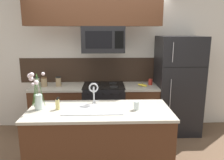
% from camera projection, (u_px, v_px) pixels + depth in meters
% --- Properties ---
extents(ground_plane, '(10.00, 10.00, 0.00)m').
position_uv_depth(ground_plane, '(104.00, 157.00, 3.37)').
color(ground_plane, brown).
extents(rear_partition, '(5.20, 0.10, 2.60)m').
position_uv_depth(rear_partition, '(119.00, 62.00, 4.34)').
color(rear_partition, silver).
rests_on(rear_partition, ground).
extents(splash_band, '(3.26, 0.01, 0.48)m').
position_uv_depth(splash_band, '(104.00, 70.00, 4.31)').
color(splash_band, '#332319').
rests_on(splash_band, rear_partition).
extents(back_counter_left, '(0.97, 0.65, 0.91)m').
position_uv_depth(back_counter_left, '(59.00, 109.00, 4.12)').
color(back_counter_left, '#4C2B19').
rests_on(back_counter_left, ground).
extents(back_counter_right, '(0.64, 0.65, 0.91)m').
position_uv_depth(back_counter_right, '(140.00, 108.00, 4.17)').
color(back_counter_right, '#4C2B19').
rests_on(back_counter_right, ground).
extents(stove_range, '(0.76, 0.64, 0.93)m').
position_uv_depth(stove_range, '(104.00, 109.00, 4.15)').
color(stove_range, black).
rests_on(stove_range, ground).
extents(microwave, '(0.74, 0.40, 0.45)m').
position_uv_depth(microwave, '(103.00, 39.00, 3.84)').
color(microwave, black).
extents(upper_cabinet_band, '(2.31, 0.34, 0.60)m').
position_uv_depth(upper_cabinet_band, '(93.00, 8.00, 3.69)').
color(upper_cabinet_band, '#4C2B19').
extents(refrigerator, '(0.79, 0.74, 1.81)m').
position_uv_depth(refrigerator, '(177.00, 85.00, 4.11)').
color(refrigerator, black).
rests_on(refrigerator, ground).
extents(storage_jar_tall, '(0.10, 0.10, 0.17)m').
position_uv_depth(storage_jar_tall, '(37.00, 82.00, 3.98)').
color(storage_jar_tall, silver).
rests_on(storage_jar_tall, back_counter_left).
extents(storage_jar_medium, '(0.11, 0.11, 0.17)m').
position_uv_depth(storage_jar_medium, '(44.00, 82.00, 3.99)').
color(storage_jar_medium, '#997F5B').
rests_on(storage_jar_medium, back_counter_left).
extents(storage_jar_short, '(0.10, 0.10, 0.17)m').
position_uv_depth(storage_jar_short, '(58.00, 81.00, 4.01)').
color(storage_jar_short, '#997F5B').
rests_on(storage_jar_short, back_counter_left).
extents(banana_bunch, '(0.19, 0.12, 0.08)m').
position_uv_depth(banana_bunch, '(143.00, 85.00, 4.01)').
color(banana_bunch, yellow).
rests_on(banana_bunch, back_counter_right).
extents(coffee_tin, '(0.08, 0.08, 0.11)m').
position_uv_depth(coffee_tin, '(150.00, 82.00, 4.12)').
color(coffee_tin, '#B22D23').
rests_on(coffee_tin, back_counter_right).
extents(island_counter, '(1.85, 0.79, 0.91)m').
position_uv_depth(island_counter, '(100.00, 141.00, 2.93)').
color(island_counter, '#4C2B19').
rests_on(island_counter, ground).
extents(kitchen_sink, '(0.76, 0.42, 0.16)m').
position_uv_depth(kitchen_sink, '(93.00, 114.00, 2.84)').
color(kitchen_sink, '#ADAFB5').
rests_on(kitchen_sink, island_counter).
extents(sink_faucet, '(0.14, 0.14, 0.31)m').
position_uv_depth(sink_faucet, '(94.00, 90.00, 2.99)').
color(sink_faucet, '#B7BABF').
rests_on(sink_faucet, island_counter).
extents(dish_soap_bottle, '(0.06, 0.05, 0.16)m').
position_uv_depth(dish_soap_bottle, '(58.00, 104.00, 2.81)').
color(dish_soap_bottle, '#DBCC75').
rests_on(dish_soap_bottle, island_counter).
extents(drinking_glass, '(0.07, 0.07, 0.11)m').
position_uv_depth(drinking_glass, '(136.00, 106.00, 2.80)').
color(drinking_glass, silver).
rests_on(drinking_glass, island_counter).
extents(flower_vase, '(0.21, 0.16, 0.50)m').
position_uv_depth(flower_vase, '(37.00, 96.00, 2.78)').
color(flower_vase, silver).
rests_on(flower_vase, island_counter).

